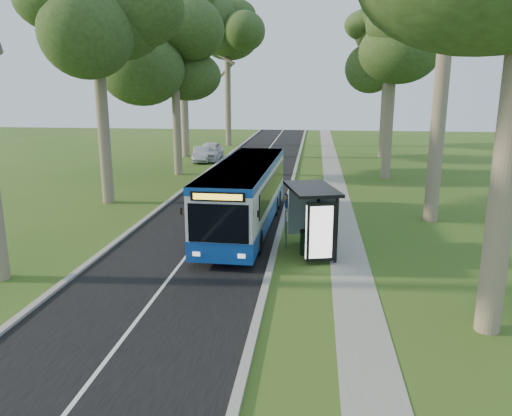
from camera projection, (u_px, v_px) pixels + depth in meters
The scene contains 18 objects.
ground at pixel (274, 253), 20.60m from camera, with size 120.00×120.00×0.00m, color #32571B.
road at pixel (231, 198), 30.65m from camera, with size 7.00×100.00×0.02m, color black.
kerb_east at pixel (288, 199), 30.24m from camera, with size 0.25×100.00×0.12m, color #9E9B93.
kerb_west at pixel (176, 196), 31.04m from camera, with size 0.25×100.00×0.12m, color #9E9B93.
centre_line at pixel (231, 198), 30.64m from camera, with size 0.12×100.00×0.01m, color white.
footpath at pixel (338, 201), 29.90m from camera, with size 1.50×100.00×0.02m, color gray.
bus at pixel (245, 195), 23.72m from camera, with size 2.83×12.05×3.18m.
bus_stop_sign at pixel (286, 214), 20.87m from camera, with size 0.15×0.33×2.39m.
bus_shelter at pixel (315, 209), 19.75m from camera, with size 2.50×3.54×2.75m.
litter_bin at pixel (307, 242), 20.28m from camera, with size 0.58×0.58×1.02m.
car_white at pixel (210, 151), 46.20m from camera, with size 1.99×4.94×1.68m, color white.
car_silver at pixel (202, 154), 45.42m from camera, with size 1.42×4.06×1.34m, color #A2A3A9.
tree_west_b at pixel (94, 1), 26.87m from camera, with size 5.20×5.20×15.06m.
tree_west_c at pixel (174, 48), 36.75m from camera, with size 5.20×5.20×12.73m.
tree_west_d at pixel (181, 16), 45.79m from camera, with size 5.20×5.20×17.56m.
tree_west_e at pixel (227, 47), 55.64m from camera, with size 5.20×5.20×14.76m.
tree_east_c at pixel (395, 22), 34.58m from camera, with size 5.20×5.20×14.85m.
tree_east_d at pixel (388, 42), 46.10m from camera, with size 5.20×5.20×14.39m.
Camera 1 is at (1.55, -19.53, 6.69)m, focal length 35.00 mm.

